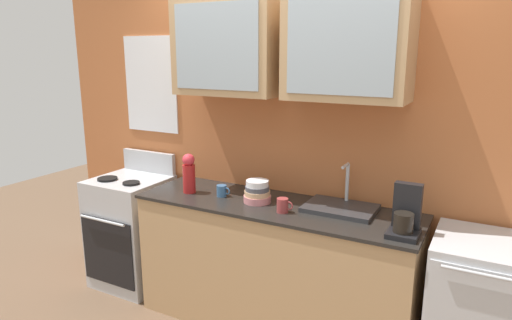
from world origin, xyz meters
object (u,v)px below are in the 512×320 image
Objects in this scene: cup_near_sink at (283,205)px; coffee_maker at (405,216)px; sink_faucet at (340,207)px; vase at (189,173)px; stove_range at (132,230)px; cup_near_bowls at (222,191)px; bowl_stack at (257,192)px; dishwasher at (481,317)px.

cup_near_sink is 0.76m from coffee_maker.
vase is (-1.10, -0.16, 0.12)m from sink_faucet.
stove_range is 10.37× the size of cup_near_bowls.
bowl_stack is 0.65× the size of vase.
bowl_stack is at bearing 156.96° from cup_near_sink.
stove_range is 9.85× the size of cup_near_sink.
cup_near_bowls is 0.12× the size of dishwasher.
stove_range is 0.89m from vase.
dishwasher is 0.72m from coffee_maker.
sink_faucet is at bearing 8.08° from vase.
cup_near_bowls reaches higher than dishwasher.
dishwasher is at bearing -6.74° from sink_faucet.
bowl_stack is 1.01m from coffee_maker.
cup_near_bowls is (-0.84, -0.12, 0.02)m from sink_faucet.
vase is at bearing -172.34° from cup_near_bowls.
vase reaches higher than stove_range.
sink_faucet is 0.38m from cup_near_sink.
bowl_stack is at bearing 4.68° from vase.
bowl_stack is 1.71× the size of cup_near_sink.
vase is (-0.54, -0.04, 0.07)m from bowl_stack.
vase is (0.66, -0.06, 0.59)m from stove_range.
cup_near_sink is 0.12× the size of dishwasher.
sink_faucet reaches higher than stove_range.
bowl_stack is at bearing -168.67° from sink_faucet.
stove_range is at bearing 175.45° from cup_near_sink.
cup_near_sink is 0.38× the size of coffee_maker.
sink_faucet is at bearing 154.74° from coffee_maker.
cup_near_sink is (0.79, -0.06, -0.10)m from vase.
sink_faucet is 1.56× the size of vase.
vase is 0.79m from cup_near_sink.
vase is 2.07m from dishwasher.
stove_range is 1.31m from bowl_stack.
bowl_stack is 0.21× the size of dishwasher.
bowl_stack reaches higher than dishwasher.
cup_near_sink is (1.44, -0.11, 0.50)m from stove_range.
bowl_stack is 1.80× the size of cup_near_bowls.
coffee_maker is (0.44, -0.21, 0.09)m from sink_faucet.
coffee_maker reaches higher than bowl_stack.
cup_near_sink is at bearing -145.74° from sink_faucet.
dishwasher is (1.44, 0.01, -0.53)m from bowl_stack.
vase is at bearing 178.04° from coffee_maker.
coffee_maker is at bearing -5.56° from bowl_stack.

